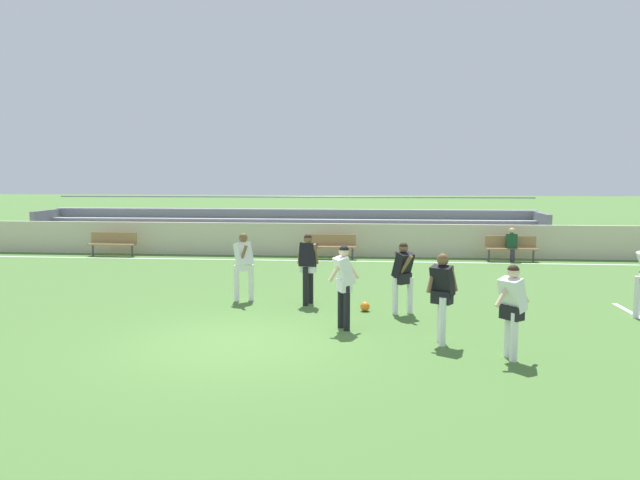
% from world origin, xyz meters
% --- Properties ---
extents(ground_plane, '(160.00, 160.00, 0.00)m').
position_xyz_m(ground_plane, '(0.00, 0.00, 0.00)').
color(ground_plane, '#477033').
extents(field_line_sideline, '(44.00, 0.12, 0.01)m').
position_xyz_m(field_line_sideline, '(0.00, 10.71, 0.00)').
color(field_line_sideline, white).
rests_on(field_line_sideline, ground).
extents(sideline_wall, '(48.00, 0.16, 1.25)m').
position_xyz_m(sideline_wall, '(0.00, 12.04, 0.62)').
color(sideline_wall, beige).
rests_on(sideline_wall, ground).
extents(bleacher_stand, '(21.16, 2.66, 2.14)m').
position_xyz_m(bleacher_stand, '(-1.26, 14.28, 0.89)').
color(bleacher_stand, '#B2B2B7').
rests_on(bleacher_stand, ground).
extents(bench_far_left, '(1.80, 0.40, 0.90)m').
position_xyz_m(bench_far_left, '(0.93, 11.31, 0.55)').
color(bench_far_left, '#99754C').
rests_on(bench_far_left, ground).
extents(bench_far_right, '(1.80, 0.40, 0.90)m').
position_xyz_m(bench_far_right, '(7.41, 11.31, 0.55)').
color(bench_far_right, '#99754C').
rests_on(bench_far_right, ground).
extents(bench_centre_sideline, '(1.80, 0.40, 0.90)m').
position_xyz_m(bench_centre_sideline, '(-7.46, 11.31, 0.55)').
color(bench_centre_sideline, '#99754C').
rests_on(bench_centre_sideline, ground).
extents(spectator_seated, '(0.36, 0.42, 1.21)m').
position_xyz_m(spectator_seated, '(7.41, 11.19, 0.70)').
color(spectator_seated, '#2D2D38').
rests_on(spectator_seated, ground).
extents(player_dark_overlapping, '(0.53, 0.73, 1.61)m').
position_xyz_m(player_dark_overlapping, '(3.17, 2.64, 0.95)').
color(player_dark_overlapping, white).
rests_on(player_dark_overlapping, ground).
extents(player_dark_deep_cover, '(0.52, 0.42, 1.71)m').
position_xyz_m(player_dark_deep_cover, '(0.95, 3.41, 1.02)').
color(player_dark_deep_cover, black).
rests_on(player_dark_deep_cover, ground).
extents(player_white_challenging, '(0.63, 0.50, 1.70)m').
position_xyz_m(player_white_challenging, '(1.93, 1.18, 1.02)').
color(player_white_challenging, black).
rests_on(player_white_challenging, ground).
extents(player_dark_on_ball, '(0.62, 0.48, 1.68)m').
position_xyz_m(player_dark_on_ball, '(3.78, 0.30, 1.00)').
color(player_dark_on_ball, white).
rests_on(player_dark_on_ball, ground).
extents(player_white_pressing_high, '(0.53, 0.71, 1.68)m').
position_xyz_m(player_white_pressing_high, '(-0.67, 3.68, 1.00)').
color(player_white_pressing_high, white).
rests_on(player_white_pressing_high, ground).
extents(player_white_wide_right, '(0.68, 0.52, 1.61)m').
position_xyz_m(player_white_wide_right, '(4.84, -0.54, 0.95)').
color(player_white_wide_right, white).
rests_on(player_white_wide_right, ground).
extents(soccer_ball, '(0.22, 0.22, 0.22)m').
position_xyz_m(soccer_ball, '(2.33, 2.81, 0.11)').
color(soccer_ball, orange).
rests_on(soccer_ball, ground).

